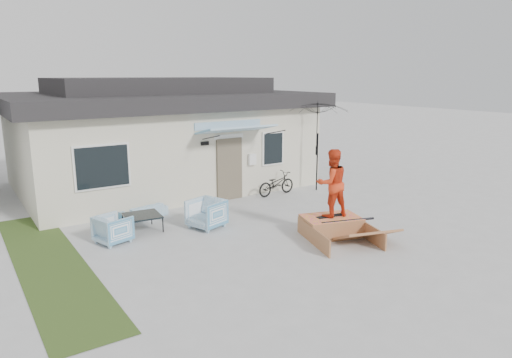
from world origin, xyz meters
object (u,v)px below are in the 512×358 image
patio_umbrella (318,143)px  skater (332,182)px  armchair_right (206,212)px  skateboard (331,216)px  loveseat (144,209)px  skate_ramp (331,226)px  coffee_table (143,223)px  bicycle (276,181)px  armchair_left (113,228)px

patio_umbrella → skater: bearing=-126.7°
armchair_right → skateboard: 3.40m
patio_umbrella → skater: (-2.91, -3.90, -0.31)m
skateboard → loveseat: bearing=139.0°
armchair_right → skate_ramp: (2.47, -2.37, -0.20)m
coffee_table → skater: size_ratio=0.52×
bicycle → skater: size_ratio=0.87×
armchair_left → armchair_right: bearing=-112.8°
loveseat → skater: 5.63m
loveseat → armchair_left: 2.10m
coffee_table → loveseat: bearing=68.3°
loveseat → skateboard: size_ratio=1.71×
coffee_table → bicycle: (5.31, 1.10, 0.27)m
armchair_right → skateboard: armchair_right is taller
armchair_left → skater: (5.00, -2.58, 1.04)m
loveseat → patio_umbrella: size_ratio=0.63×
armchair_right → patio_umbrella: patio_umbrella is taller
bicycle → coffee_table: bearing=97.1°
coffee_table → skateboard: skateboard is taller
patio_umbrella → skater: skater is taller
loveseat → armchair_left: size_ratio=1.75×
armchair_right → skate_ramp: 3.43m
skateboard → armchair_left: bearing=160.7°
armchair_right → skater: bearing=27.8°
loveseat → coffee_table: loveseat is taller
armchair_left → coffee_table: 1.06m
armchair_left → skateboard: 5.63m
armchair_right → skateboard: bearing=27.8°
skate_ramp → skater: bearing=90.0°
loveseat → armchair_left: armchair_left is taller
skate_ramp → skateboard: bearing=90.0°
armchair_right → bicycle: bicycle is taller
bicycle → skater: (-1.25, -4.14, 0.94)m
skate_ramp → skater: skater is taller
armchair_left → skater: size_ratio=0.44×
armchair_left → skateboard: size_ratio=0.97×
armchair_left → loveseat: bearing=-58.2°
skate_ramp → armchair_right: bearing=153.1°
loveseat → bicycle: bearing=168.0°
coffee_table → skateboard: bearing=-36.9°
loveseat → patio_umbrella: bearing=165.9°
skateboard → skate_ramp: bearing=-98.9°
patio_umbrella → loveseat: bearing=177.7°
armchair_left → coffee_table: armchair_left is taller
armchair_left → armchair_right: (2.51, -0.26, 0.05)m
armchair_left → skate_ramp: (4.98, -2.63, -0.15)m
coffee_table → skate_ramp: skate_ramp is taller
loveseat → bicycle: size_ratio=0.89×
skate_ramp → bicycle: bearing=90.2°
skateboard → armchair_right: bearing=145.0°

